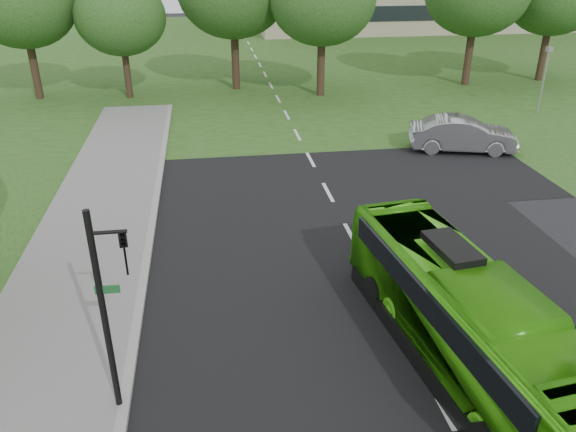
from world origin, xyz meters
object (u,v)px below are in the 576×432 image
Objects in this scene: tree_park_a at (120,17)px; sedan at (463,134)px; traffic_light at (109,300)px; camera_pole at (545,71)px; tree_park_f at (22,2)px; bus at (465,317)px.

tree_park_a reaches higher than sedan.
tree_park_a is 29.40m from traffic_light.
tree_park_a is at bearing 153.29° from camera_pole.
camera_pole is at bearing -15.31° from tree_park_f.
tree_park_f is at bearing 113.09° from bus.
traffic_light is (-14.80, -15.47, 2.04)m from sedan.
bus is at bearing -69.20° from tree_park_a.
tree_park_f is 1.83× the size of traffic_light.
sedan is 1.05× the size of traffic_light.
tree_park_a is 1.56× the size of traffic_light.
tree_park_f is 34.25m from bus.
tree_park_a is 6.10m from tree_park_f.
sedan is (6.75, 15.05, -0.46)m from bus.
sedan is at bearing -37.78° from tree_park_a.
traffic_light is 30.83m from camera_pole.
sedan is at bearing 58.99° from bus.
traffic_light is (2.88, -29.17, -2.32)m from tree_park_a.
bus reaches higher than sedan.
tree_park_f is at bearing 98.76° from traffic_light.
bus is (16.92, -29.38, -4.82)m from tree_park_f.
camera_pole is (7.54, 5.78, 1.73)m from sedan.
sedan is 21.51m from traffic_light.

